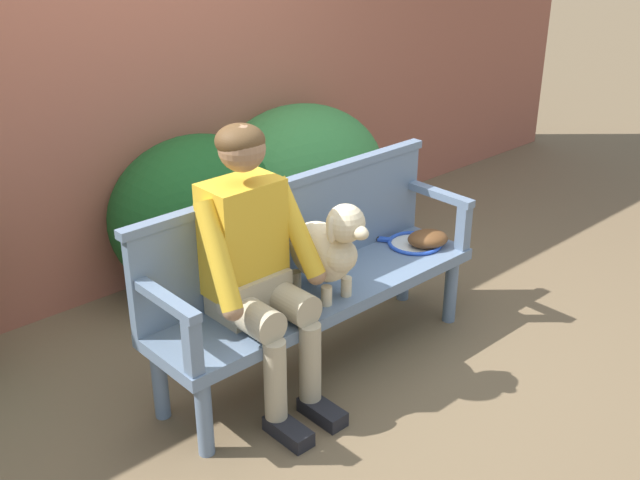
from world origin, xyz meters
The scene contains 12 objects.
ground_plane centered at (0.00, 0.00, 0.00)m, with size 40.00×40.00×0.00m, color brown.
brick_garden_fence centered at (0.00, 1.51, 1.20)m, with size 8.00×0.30×2.39m, color #9E5642.
hedge_bush_mid_left centered at (0.83, 1.09, 0.48)m, with size 1.19×0.96×0.96m, color #337538.
hedge_bush_far_left centered at (0.06, 1.11, 0.46)m, with size 1.08×0.85×0.91m, color #194C1E.
garden_bench centered at (0.00, 0.00, 0.37)m, with size 1.77×0.46×0.43m.
bench_backrest centered at (0.00, 0.20, 0.69)m, with size 1.81×0.06×0.50m.
bench_armrest_left_end centered at (-0.85, -0.08, 0.63)m, with size 0.06×0.46×0.28m.
bench_armrest_right_end centered at (0.85, -0.08, 0.63)m, with size 0.06×0.46×0.28m.
person_seated centered at (-0.39, -0.01, 0.71)m, with size 0.56×0.63×1.30m.
dog_on_bench centered at (-0.03, -0.08, 0.68)m, with size 0.24×0.50×0.49m.
tennis_racket centered at (0.68, 0.03, 0.44)m, with size 0.44×0.55×0.03m.
baseball_glove centered at (0.73, -0.05, 0.48)m, with size 0.22×0.17×0.09m, color brown.
Camera 1 is at (-2.19, -2.38, 2.17)m, focal length 43.05 mm.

